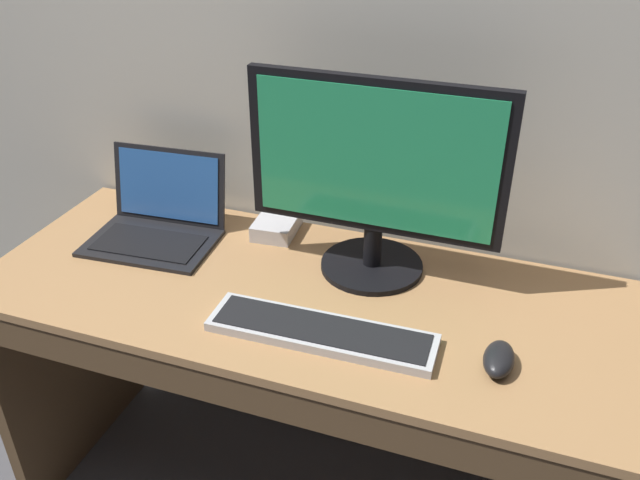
{
  "coord_description": "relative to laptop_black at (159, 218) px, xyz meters",
  "views": [
    {
      "loc": [
        0.46,
        -1.14,
        1.61
      ],
      "look_at": [
        0.05,
        0.0,
        0.89
      ],
      "focal_mm": 37.12,
      "sensor_mm": 36.0,
      "label": 1
    }
  ],
  "objects": [
    {
      "name": "wired_keyboard",
      "position": [
        0.53,
        -0.25,
        -0.04
      ],
      "size": [
        0.47,
        0.13,
        0.02
      ],
      "color": "#BCBCC1",
      "rests_on": "desk"
    },
    {
      "name": "desk",
      "position": [
        0.42,
        -0.13,
        -0.28
      ],
      "size": [
        1.46,
        0.59,
        0.75
      ],
      "color": "#A87A4C",
      "rests_on": "ground"
    },
    {
      "name": "external_drive_box",
      "position": [
        0.28,
        0.11,
        -0.03
      ],
      "size": [
        0.11,
        0.14,
        0.04
      ],
      "primitive_type": "cube",
      "rotation": [
        0.0,
        0.0,
        0.07
      ],
      "color": "silver",
      "rests_on": "desk"
    },
    {
      "name": "external_monitor",
      "position": [
        0.55,
        0.02,
        0.2
      ],
      "size": [
        0.57,
        0.24,
        0.46
      ],
      "color": "black",
      "rests_on": "desk"
    },
    {
      "name": "laptop_black",
      "position": [
        0.0,
        0.0,
        0.0
      ],
      "size": [
        0.33,
        0.27,
        0.2
      ],
      "color": "black",
      "rests_on": "desk"
    },
    {
      "name": "computer_mouse",
      "position": [
        0.88,
        -0.23,
        -0.03
      ],
      "size": [
        0.06,
        0.11,
        0.04
      ],
      "primitive_type": "ellipsoid",
      "rotation": [
        0.0,
        0.0,
        -0.01
      ],
      "color": "black",
      "rests_on": "desk"
    }
  ]
}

